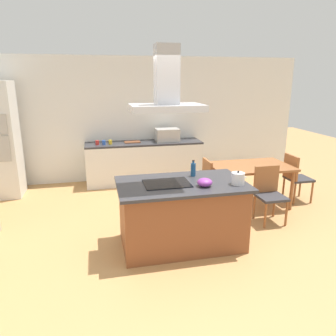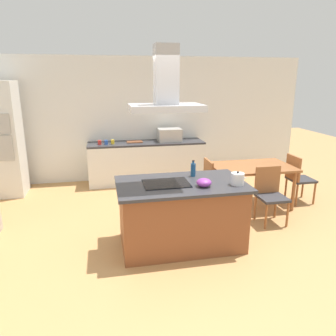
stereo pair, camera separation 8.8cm
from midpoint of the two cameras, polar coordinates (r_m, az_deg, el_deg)
name	(u,v)px [view 2 (the right image)]	position (r m, az deg, el deg)	size (l,w,h in m)	color
ground	(161,204)	(5.95, -0.79, -6.42)	(16.00, 16.00, 0.00)	tan
wall_back	(147,119)	(7.30, -3.45, 8.65)	(7.20, 0.10, 2.70)	white
kitchen_island	(181,214)	(4.43, 2.88, -8.14)	(1.72, 1.01, 0.90)	brown
cooktop	(166,183)	(4.22, 0.26, -2.75)	(0.60, 0.44, 0.01)	black
tea_kettle	(238,179)	(4.27, 12.86, -1.90)	(0.22, 0.17, 0.18)	silver
olive_oil_bottle	(193,170)	(4.54, 5.04, -0.27)	(0.07, 0.07, 0.23)	navy
mixing_bowl	(204,183)	(4.13, 7.03, -2.58)	(0.19, 0.19, 0.11)	purple
back_counter	(147,162)	(7.10, -3.45, 1.05)	(2.51, 0.62, 0.90)	silver
countertop_microwave	(169,135)	(7.06, 0.61, 5.90)	(0.50, 0.38, 0.28)	#B2AFAA
coffee_mug_red	(100,142)	(6.86, -11.70, 4.47)	(0.08, 0.08, 0.09)	red
coffee_mug_blue	(106,142)	(6.84, -10.58, 4.51)	(0.08, 0.08, 0.09)	#2D56B2
coffee_mug_yellow	(113,142)	(6.87, -9.45, 4.60)	(0.08, 0.08, 0.09)	gold
cutting_board	(135,142)	(7.01, -5.61, 4.67)	(0.34, 0.24, 0.02)	brown
wall_oven_stack	(1,140)	(6.92, -27.19, 4.48)	(0.70, 0.66, 2.20)	silver
dining_table	(252,170)	(5.88, 15.10, -0.39)	(1.40, 0.90, 0.75)	#995B33
chair_facing_island	(270,191)	(5.37, 18.11, -3.94)	(0.42, 0.42, 0.89)	#333338
chair_at_left_end	(202,182)	(5.59, 6.54, -2.49)	(0.42, 0.42, 0.89)	#333338
chair_at_right_end	(297,176)	(6.38, 22.38, -1.28)	(0.42, 0.42, 0.89)	#333338
range_hood	(166,90)	(4.01, 0.29, 13.69)	(0.90, 0.55, 0.78)	#ADADB2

